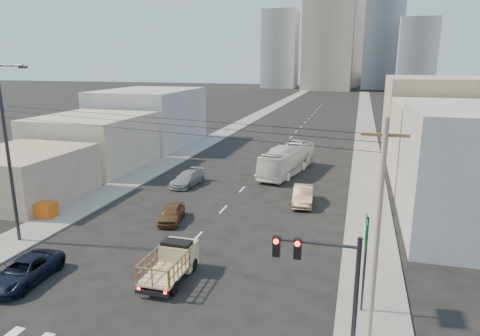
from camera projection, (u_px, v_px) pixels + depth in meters
The scene contains 26 objects.
ground at pixel (142, 295), 22.69m from camera, with size 420.00×420.00×0.00m, color black.
sidewalk_left at pixel (251, 119), 91.13m from camera, with size 3.50×180.00×0.12m, color slate.
sidewalk_right at pixel (366, 123), 84.98m from camera, with size 3.50×180.00×0.12m, color slate.
lane_dashes at pixel (294, 134), 72.19m from camera, with size 0.15×104.00×0.01m.
flatbed_pickup at pixel (171, 261), 24.20m from camera, with size 1.95×4.41×1.90m.
navy_pickup at pixel (25, 271), 23.92m from camera, with size 2.23×4.83×1.34m, color black.
city_bus at pixel (287, 160), 46.82m from camera, with size 2.59×11.07×3.08m, color silver.
sedan_brown at pixel (172, 213), 32.99m from camera, with size 1.59×3.95×1.35m, color brown.
sedan_tan at pixel (303, 195), 36.97m from camera, with size 1.65×4.72×1.56m, color #967758.
sedan_grey at pixel (188, 179), 42.53m from camera, with size 1.94×4.77×1.39m, color gray.
traffic_signal at pixel (328, 283), 15.87m from camera, with size 3.23×0.35×6.00m.
green_sign at pixel (366, 242), 20.26m from camera, with size 0.18×1.60×5.00m.
utility_pole at pixel (377, 234), 17.49m from camera, with size 1.80×0.24×10.00m.
streetlamp_left at pixel (9, 150), 27.84m from camera, with size 2.36×0.25×12.00m.
overhead_wires at pixel (147, 123), 21.91m from camera, with size 23.01×5.02×0.72m.
crate_stack at pixel (44, 210), 33.67m from camera, with size 1.80×1.20×1.14m.
bldg_right_mid at pixel (451, 144), 42.77m from camera, with size 11.00×14.00×8.00m, color #ADA18B.
bldg_right_far at pixel (433, 115), 57.34m from camera, with size 12.00×16.00×10.00m, color gray.
bldg_left_near at pixel (24, 175), 38.07m from camera, with size 9.00×10.00×4.40m, color gray.
bldg_left_mid at pixel (93, 142), 49.35m from camera, with size 11.00×12.00×6.00m, color #ADA18B.
bldg_left_far at pixel (149, 117), 63.24m from camera, with size 12.00×16.00×8.00m, color #949597.
high_rise_tower at pixel (330, 16), 175.19m from camera, with size 20.00×20.00×60.00m, color gray.
midrise_ne at pixel (382, 42), 185.89m from camera, with size 16.00×16.00×40.00m, color gray.
midrise_nw at pixel (280, 50), 193.45m from camera, with size 15.00×15.00×34.00m, color gray.
midrise_back at pixel (355, 39), 202.55m from camera, with size 18.00×18.00×44.00m, color #949597.
midrise_east at pixel (416, 56), 165.53m from camera, with size 14.00×14.00×28.00m, color gray.
Camera 1 is at (10.49, -18.21, 12.08)m, focal length 32.00 mm.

